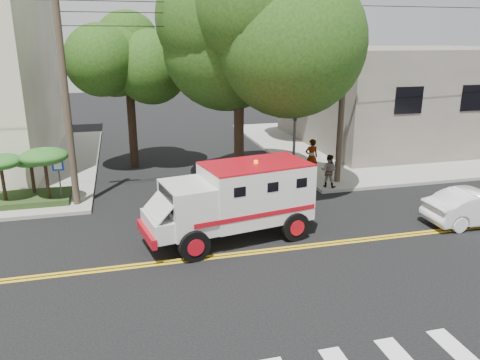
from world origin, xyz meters
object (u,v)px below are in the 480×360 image
object	(u,v)px
parked_sedan	(478,207)
pedestrian_b	(329,171)
armored_truck	(236,198)
pedestrian_a	(311,157)

from	to	relation	value
parked_sedan	pedestrian_b	bearing A→B (deg)	35.76
parked_sedan	pedestrian_b	distance (m)	6.38
armored_truck	pedestrian_b	size ratio (longest dim) A/B	3.96
armored_truck	pedestrian_b	bearing A→B (deg)	27.13
armored_truck	pedestrian_a	distance (m)	8.29
armored_truck	pedestrian_a	bearing A→B (deg)	38.35
pedestrian_a	parked_sedan	bearing A→B (deg)	119.30
pedestrian_b	parked_sedan	bearing A→B (deg)	166.28
pedestrian_a	pedestrian_b	world-z (taller)	pedestrian_a
parked_sedan	armored_truck	bearing A→B (deg)	84.06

